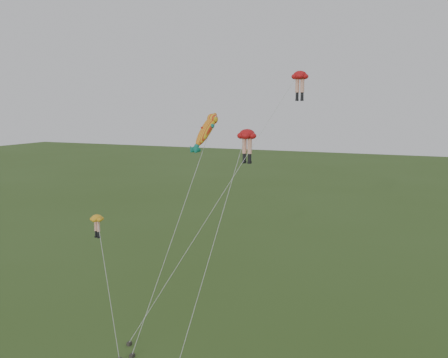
% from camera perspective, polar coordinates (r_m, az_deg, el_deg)
% --- Properties ---
extents(ground, '(300.00, 300.00, 0.00)m').
position_cam_1_polar(ground, '(38.00, -7.31, -18.29)').
color(ground, '#344E1C').
rests_on(ground, ground).
extents(legs_kite_red_high, '(10.53, 10.08, 19.61)m').
position_cam_1_polar(legs_kite_red_high, '(38.50, 8.27, 10.80)').
color(legs_kite_red_high, red).
rests_on(legs_kite_red_high, ground).
extents(legs_kite_red_mid, '(1.85, 12.28, 15.20)m').
position_cam_1_polar(legs_kite_red_mid, '(39.24, 2.57, 4.60)').
color(legs_kite_red_mid, red).
rests_on(legs_kite_red_mid, ground).
extents(legs_kite_yellow, '(4.50, 3.81, 9.16)m').
position_cam_1_polar(legs_kite_yellow, '(37.54, -14.24, -5.08)').
color(legs_kite_yellow, gold).
rests_on(legs_kite_yellow, ground).
extents(fish_kite, '(3.20, 9.13, 16.72)m').
position_cam_1_polar(fish_kite, '(37.99, -2.07, 5.54)').
color(fish_kite, yellow).
rests_on(fish_kite, ground).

